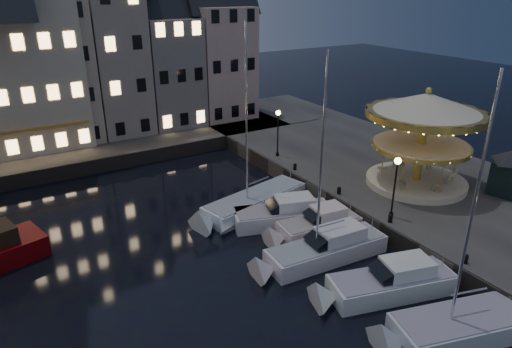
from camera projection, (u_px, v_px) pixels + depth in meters
ground at (313, 274)px, 26.45m from camera, size 160.00×160.00×0.00m
quay_east at (403, 179)px, 37.64m from camera, size 16.00×56.00×1.30m
quay_north at (71, 149)px, 44.43m from camera, size 44.00×12.00×1.30m
quaywall_e at (328, 201)px, 33.80m from camera, size 0.15×44.00×1.30m
quaywall_n at (108, 164)px, 40.66m from camera, size 48.00×0.15×1.30m
streetlamp_b at (396, 179)px, 29.14m from camera, size 0.44×0.44×4.17m
streetlamp_c at (278, 127)px, 39.78m from camera, size 0.44×0.44×4.17m
streetlamp_d at (426, 126)px, 40.07m from camera, size 0.44×0.44×4.17m
bollard_a at (466, 258)px, 25.06m from camera, size 0.30×0.30×0.57m
bollard_b at (390, 218)px, 29.39m from camera, size 0.30×0.30×0.57m
bollard_c at (339, 190)px, 33.33m from camera, size 0.30×0.30×0.57m
bollard_d at (295, 166)px, 37.66m from camera, size 0.30×0.30×0.57m
townhouse_nc at (53, 61)px, 42.86m from camera, size 6.82×8.00×14.80m
townhouse_nd at (114, 52)px, 45.43m from camera, size 5.50×8.00×15.80m
townhouse_ne at (167, 62)px, 48.62m from camera, size 6.16×8.00×12.80m
townhouse_nf at (217, 53)px, 51.33m from camera, size 6.82×8.00×13.80m
motorboat_a at (450, 329)px, 21.44m from camera, size 7.65×4.34×12.71m
motorboat_b at (385, 284)px, 24.46m from camera, size 7.90×4.15×2.15m
motorboat_c at (321, 251)px, 27.48m from camera, size 8.74×2.81×11.57m
motorboat_d at (314, 227)px, 30.18m from camera, size 6.62×2.69×2.15m
motorboat_e at (277, 216)px, 31.68m from camera, size 7.90×4.49×2.15m
motorboat_f at (250, 204)px, 33.58m from camera, size 9.65×4.49×12.80m
carousel at (424, 122)px, 33.16m from camera, size 8.57×8.57×7.50m
ticket_kiosk at (511, 165)px, 32.55m from camera, size 3.30×3.30×3.87m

